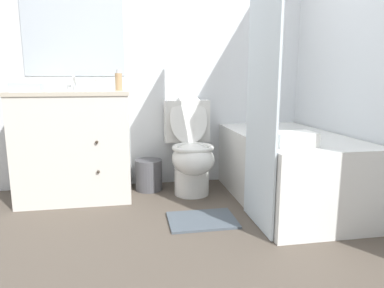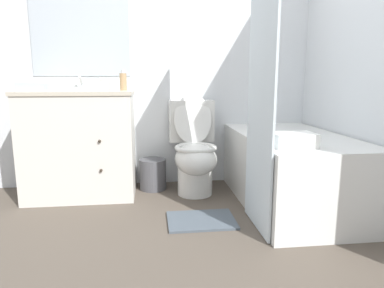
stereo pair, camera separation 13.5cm
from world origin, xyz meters
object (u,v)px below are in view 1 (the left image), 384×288
Objects in this scene: vanity_cabinet at (76,144)px; sink_faucet at (76,86)px; toilet at (191,151)px; soap_dispenser at (119,81)px; hand_towel_folded at (27,87)px; bath_mat at (202,220)px; bathtub at (287,168)px; tissue_box at (97,85)px; wastebasket at (149,175)px; bath_towel_folded at (294,139)px.

vanity_cabinet is 0.51m from sink_faucet.
soap_dispenser is (-0.59, 0.10, 0.59)m from toilet.
hand_towel_folded is 0.45× the size of bath_mat.
bathtub is at bearing 19.24° from bath_mat.
sink_faucet reaches higher than tissue_box.
sink_faucet is 1.00m from wastebasket.
bathtub is 2.98× the size of bath_mat.
hand_towel_folded is (-0.30, -0.32, -0.00)m from sink_faucet.
bath_towel_folded is at bearing -30.89° from vanity_cabinet.
toilet is 6.00× the size of tissue_box.
wastebasket is (-0.36, 0.13, -0.24)m from toilet.
sink_faucet is at bearing 159.69° from bathtub.
hand_towel_folded is at bearing -158.24° from vanity_cabinet.
hand_towel_folded is at bearing 171.19° from bathtub.
vanity_cabinet is 5.25× the size of soap_dispenser.
bath_mat is (0.56, -0.74, -0.96)m from soap_dispenser.
soap_dispenser reaches higher than bath_mat.
hand_towel_folded is (-0.49, -0.20, -0.01)m from tissue_box.
tissue_box is 0.30× the size of bath_mat.
tissue_box is 1.41m from bath_mat.
soap_dispenser reaches higher than wastebasket.
wastebasket is 1.61× the size of soap_dispenser.
vanity_cabinet is 3.40× the size of bath_towel_folded.
toilet is at bearing -3.09° from vanity_cabinet.
bath_towel_folded is 0.84m from bath_mat.
toilet is 3.09× the size of wastebasket.
hand_towel_folded reaches higher than toilet.
bath_towel_folded is (1.79, -0.77, -0.32)m from hand_towel_folded.
tissue_box is at bearing 143.42° from bath_towel_folded.
vanity_cabinet reaches higher than bath_towel_folded.
sink_faucet is 0.22m from tissue_box.
wastebasket is 1.94× the size of tissue_box.
vanity_cabinet is 6.36× the size of sink_faucet.
vanity_cabinet is 1.24m from bath_mat.
tissue_box reaches higher than hand_towel_folded.
wastebasket is at bearing 132.50° from bath_towel_folded.
soap_dispenser is at bearing -9.46° from tissue_box.
wastebasket is at bearing 0.55° from tissue_box.
bath_towel_folded is at bearing -23.22° from hand_towel_folded.
vanity_cabinet reaches higher than bath_mat.
wastebasket is (0.60, 0.08, -0.32)m from vanity_cabinet.
hand_towel_folded is 1.98m from bath_towel_folded.
hand_towel_folded is (-0.67, -0.17, -0.04)m from soap_dispenser.
toilet is 0.74m from bath_mat.
soap_dispenser reaches higher than tissue_box.
tissue_box is 0.54× the size of bath_towel_folded.
toilet is 3.23× the size of bath_towel_folded.
tissue_box is at bearing 21.78° from hand_towel_folded.
soap_dispenser is at bearing 6.95° from vanity_cabinet.
bath_mat is (-0.75, -0.26, -0.28)m from bathtub.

